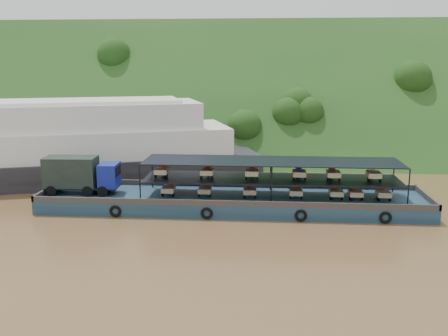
{
  "coord_description": "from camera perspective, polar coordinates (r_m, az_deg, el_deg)",
  "views": [
    {
      "loc": [
        1.68,
        -43.97,
        13.31
      ],
      "look_at": [
        -2.0,
        3.0,
        3.2
      ],
      "focal_mm": 40.0,
      "sensor_mm": 36.0,
      "label": 1
    }
  ],
  "objects": [
    {
      "name": "hillside",
      "position": [
        81.09,
        3.24,
        2.64
      ],
      "size": [
        140.0,
        39.6,
        39.6
      ],
      "primitive_type": "cube",
      "rotation": [
        0.79,
        0.0,
        0.0
      ],
      "color": "#173A15",
      "rests_on": "ground"
    },
    {
      "name": "cargo_barge",
      "position": [
        45.98,
        -0.57,
        -3.22
      ],
      "size": [
        35.0,
        7.18,
        4.65
      ],
      "color": "#132C42",
      "rests_on": "ground"
    },
    {
      "name": "passenger_ferry",
      "position": [
        59.51,
        -18.2,
        2.43
      ],
      "size": [
        46.02,
        24.98,
        9.07
      ],
      "rotation": [
        0.0,
        0.0,
        0.33
      ],
      "color": "black",
      "rests_on": "ground"
    },
    {
      "name": "ground",
      "position": [
        45.97,
        2.2,
        -4.73
      ],
      "size": [
        160.0,
        160.0,
        0.0
      ],
      "primitive_type": "plane",
      "color": "brown",
      "rests_on": "ground"
    }
  ]
}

